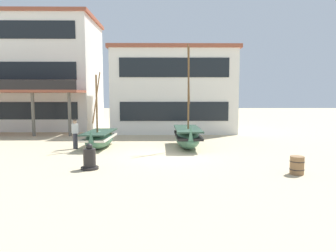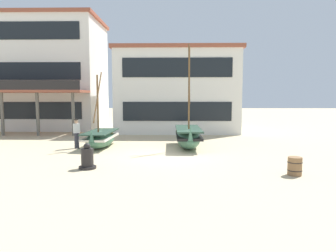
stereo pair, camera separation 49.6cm
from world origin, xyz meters
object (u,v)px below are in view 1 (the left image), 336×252
object	(u,v)px
fishing_boat_centre_large	(187,136)
capstan_winch	(90,159)
harbor_building_annex	(44,74)
fishing_boat_near_left	(99,138)
harbor_building_main	(173,90)
wooden_barrel	(297,165)
fisherman_by_hull	(75,134)

from	to	relation	value
fishing_boat_centre_large	capstan_winch	bearing A→B (deg)	-130.04
capstan_winch	harbor_building_annex	size ratio (longest dim) A/B	0.11
fishing_boat_near_left	harbor_building_main	world-z (taller)	harbor_building_main
fishing_boat_near_left	wooden_barrel	distance (m)	10.81
harbor_building_main	harbor_building_annex	size ratio (longest dim) A/B	1.02
fishing_boat_near_left	wooden_barrel	size ratio (longest dim) A/B	6.28
fisherman_by_hull	harbor_building_main	size ratio (longest dim) A/B	0.16
wooden_barrel	capstan_winch	bearing A→B (deg)	173.58
fishing_boat_near_left	capstan_winch	distance (m)	5.33
capstan_winch	harbor_building_main	xyz separation A→B (m)	(3.82, 13.90, 3.05)
fishing_boat_near_left	capstan_winch	size ratio (longest dim) A/B	4.11
fishing_boat_centre_large	wooden_barrel	size ratio (longest dim) A/B	8.49
capstan_winch	harbor_building_annex	world-z (taller)	harbor_building_annex
fisherman_by_hull	capstan_winch	world-z (taller)	fisherman_by_hull
wooden_barrel	harbor_building_annex	distance (m)	24.11
fishing_boat_centre_large	harbor_building_main	bearing A→B (deg)	93.86
wooden_barrel	harbor_building_annex	bearing A→B (deg)	133.23
fishing_boat_near_left	fisherman_by_hull	xyz separation A→B (m)	(-1.29, -0.38, 0.30)
fishing_boat_near_left	harbor_building_annex	distance (m)	14.00
fishing_boat_centre_large	harbor_building_annex	xyz separation A→B (m)	(-12.46, 11.08, 4.37)
harbor_building_annex	wooden_barrel	bearing A→B (deg)	-46.77
fishing_boat_centre_large	wooden_barrel	world-z (taller)	fishing_boat_centre_large
fishing_boat_centre_large	harbor_building_annex	distance (m)	17.24
fisherman_by_hull	capstan_winch	bearing A→B (deg)	-67.80
fisherman_by_hull	harbor_building_main	world-z (taller)	harbor_building_main
fishing_boat_centre_large	capstan_winch	world-z (taller)	fishing_boat_centre_large
harbor_building_main	fishing_boat_centre_large	bearing A→B (deg)	-86.14
fishing_boat_near_left	fisherman_by_hull	size ratio (longest dim) A/B	2.61
capstan_winch	fishing_boat_near_left	bearing A→B (deg)	97.69
capstan_winch	wooden_barrel	size ratio (longest dim) A/B	1.53
fishing_boat_near_left	wooden_barrel	bearing A→B (deg)	-34.97
fisherman_by_hull	wooden_barrel	size ratio (longest dim) A/B	2.41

